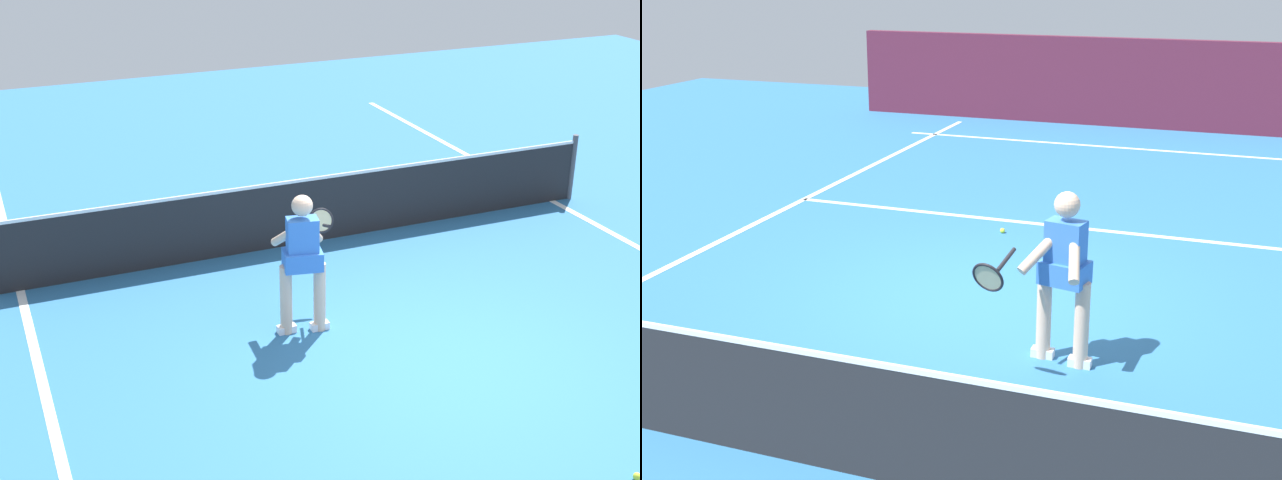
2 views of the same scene
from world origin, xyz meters
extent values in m
plane|color=teal|center=(0.00, 0.00, 0.00)|extent=(27.17, 27.17, 0.00)
cube|color=white|center=(-3.77, 0.00, 0.00)|extent=(0.10, 18.90, 0.01)
cylinder|color=#4C4C51|center=(4.07, 3.33, 0.49)|extent=(0.08, 0.08, 0.98)
cube|color=#232326|center=(0.00, 3.33, 0.43)|extent=(8.07, 0.02, 0.86)
cube|color=white|center=(0.00, 3.33, 0.88)|extent=(8.07, 0.02, 0.04)
cylinder|color=beige|center=(-1.24, 1.20, 0.39)|extent=(0.13, 0.13, 0.78)
cylinder|color=beige|center=(-0.89, 1.13, 0.39)|extent=(0.13, 0.13, 0.78)
cube|color=white|center=(-1.24, 1.20, 0.04)|extent=(0.20, 0.10, 0.08)
cube|color=white|center=(-0.89, 1.13, 0.04)|extent=(0.20, 0.10, 0.08)
cube|color=#3875D6|center=(-1.07, 1.16, 1.04)|extent=(0.35, 0.26, 0.52)
cube|color=#3875D6|center=(-1.07, 1.16, 0.84)|extent=(0.45, 0.35, 0.20)
sphere|color=beige|center=(-1.07, 1.16, 1.44)|extent=(0.22, 0.22, 0.22)
cylinder|color=beige|center=(-1.18, 1.34, 1.06)|extent=(0.20, 0.49, 0.37)
cylinder|color=beige|center=(-0.89, 1.28, 1.06)|extent=(0.36, 0.44, 0.37)
cylinder|color=black|center=(-0.65, 1.51, 1.02)|extent=(0.09, 0.30, 0.14)
torus|color=black|center=(-0.59, 1.80, 0.96)|extent=(0.30, 0.17, 0.28)
cylinder|color=beige|center=(-0.59, 1.80, 0.96)|extent=(0.25, 0.14, 0.23)
sphere|color=#D1E533|center=(0.52, -2.18, 0.03)|extent=(0.07, 0.07, 0.07)
camera|label=1|loc=(-4.11, -6.51, 4.66)|focal=49.32mm
camera|label=2|loc=(-2.54, 7.77, 3.36)|focal=47.24mm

